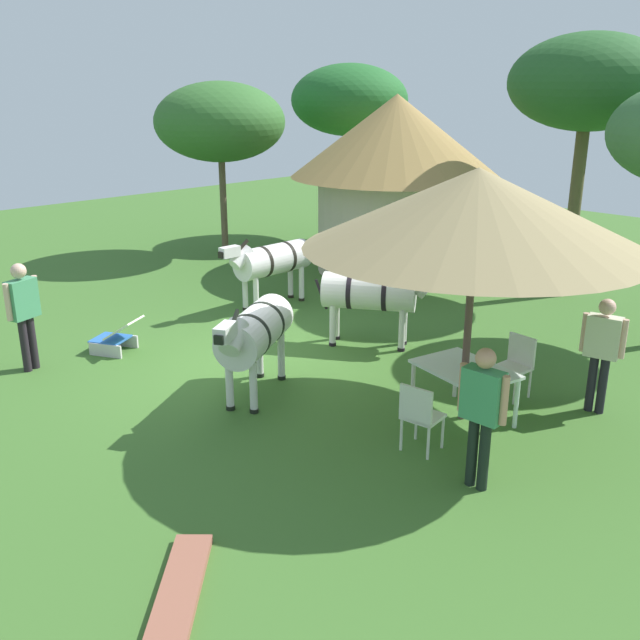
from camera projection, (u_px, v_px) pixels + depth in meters
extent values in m
plane|color=#3C6829|center=(256.00, 365.00, 11.39)|extent=(36.00, 36.00, 0.00)
cylinder|color=beige|center=(393.00, 224.00, 16.94)|extent=(3.64, 3.64, 2.27)
cone|color=#9B7B45|center=(396.00, 136.00, 16.29)|extent=(4.95, 4.95, 1.87)
cylinder|color=brown|center=(467.00, 336.00, 9.22)|extent=(0.10, 0.10, 2.37)
cone|color=#958357|center=(476.00, 208.00, 8.68)|extent=(4.36, 4.36, 1.00)
cube|color=silver|center=(465.00, 369.00, 9.36)|extent=(1.46, 1.18, 0.04)
cylinder|color=silver|center=(456.00, 374.00, 10.15)|extent=(0.06, 0.06, 0.70)
cylinder|color=silver|center=(516.00, 403.00, 9.21)|extent=(0.06, 0.06, 0.70)
cylinder|color=silver|center=(413.00, 386.00, 9.75)|extent=(0.06, 0.06, 0.70)
cylinder|color=silver|center=(472.00, 418.00, 8.81)|extent=(0.06, 0.06, 0.70)
cube|color=silver|center=(513.00, 368.00, 10.11)|extent=(0.48, 0.46, 0.04)
cube|color=silver|center=(522.00, 350.00, 10.15)|extent=(0.44, 0.08, 0.45)
cylinder|color=silver|center=(515.00, 390.00, 9.93)|extent=(0.04, 0.04, 0.45)
cylinder|color=silver|center=(493.00, 381.00, 10.21)|extent=(0.04, 0.04, 0.45)
cylinder|color=silver|center=(530.00, 383.00, 10.15)|extent=(0.04, 0.04, 0.45)
cylinder|color=silver|center=(508.00, 375.00, 10.43)|extent=(0.04, 0.04, 0.45)
cube|color=silver|center=(423.00, 416.00, 8.63)|extent=(0.49, 0.47, 0.04)
cube|color=silver|center=(416.00, 405.00, 8.42)|extent=(0.44, 0.10, 0.45)
cylinder|color=silver|center=(416.00, 423.00, 8.95)|extent=(0.04, 0.04, 0.45)
cylinder|color=silver|center=(443.00, 432.00, 8.73)|extent=(0.04, 0.04, 0.45)
cylinder|color=silver|center=(401.00, 434.00, 8.68)|extent=(0.04, 0.04, 0.45)
cylinder|color=silver|center=(428.00, 443.00, 8.46)|extent=(0.04, 0.04, 0.45)
cylinder|color=black|center=(591.00, 383.00, 9.70)|extent=(0.12, 0.12, 0.82)
cylinder|color=black|center=(602.00, 385.00, 9.62)|extent=(0.12, 0.12, 0.82)
cube|color=beige|center=(603.00, 337.00, 9.44)|extent=(0.47, 0.29, 0.58)
cylinder|color=#E1A997|center=(584.00, 332.00, 9.56)|extent=(0.09, 0.09, 0.54)
cylinder|color=#E1A997|center=(623.00, 339.00, 9.30)|extent=(0.09, 0.09, 0.54)
sphere|color=#E1A997|center=(607.00, 307.00, 9.30)|extent=(0.22, 0.22, 0.22)
cylinder|color=black|center=(472.00, 451.00, 7.87)|extent=(0.12, 0.12, 0.84)
cylinder|color=black|center=(484.00, 456.00, 7.78)|extent=(0.12, 0.12, 0.84)
cube|color=#3D915C|center=(483.00, 395.00, 7.60)|extent=(0.46, 0.23, 0.59)
cylinder|color=tan|center=(463.00, 387.00, 7.76)|extent=(0.09, 0.09, 0.56)
cylinder|color=tan|center=(504.00, 401.00, 7.42)|extent=(0.09, 0.09, 0.56)
sphere|color=tan|center=(486.00, 358.00, 7.46)|extent=(0.23, 0.23, 0.23)
cylinder|color=black|center=(33.00, 342.00, 11.16)|extent=(0.13, 0.13, 0.87)
cylinder|color=black|center=(25.00, 345.00, 11.03)|extent=(0.13, 0.13, 0.87)
cube|color=#459162|center=(22.00, 299.00, 10.86)|extent=(0.35, 0.52, 0.62)
cylinder|color=beige|center=(36.00, 293.00, 11.08)|extent=(0.09, 0.09, 0.58)
cylinder|color=beige|center=(8.00, 302.00, 10.63)|extent=(0.09, 0.09, 0.58)
sphere|color=beige|center=(18.00, 271.00, 10.72)|extent=(0.24, 0.24, 0.24)
cube|color=blue|center=(111.00, 339.00, 11.94)|extent=(0.73, 0.72, 0.03)
cube|color=white|center=(124.00, 328.00, 11.79)|extent=(0.71, 0.71, 0.34)
cube|color=silver|center=(105.00, 350.00, 11.72)|extent=(0.55, 0.32, 0.22)
cube|color=silver|center=(122.00, 340.00, 12.19)|extent=(0.55, 0.32, 0.22)
cylinder|color=silver|center=(369.00, 292.00, 11.99)|extent=(1.66, 1.37, 0.62)
cylinder|color=black|center=(351.00, 291.00, 12.05)|extent=(0.41, 0.57, 0.63)
cylinder|color=black|center=(386.00, 293.00, 11.93)|extent=(0.41, 0.57, 0.63)
cylinder|color=silver|center=(416.00, 284.00, 11.77)|extent=(0.59, 0.52, 0.49)
cube|color=silver|center=(433.00, 276.00, 11.66)|extent=(0.43, 0.37, 0.20)
cube|color=black|center=(444.00, 278.00, 11.63)|extent=(0.17, 0.17, 0.12)
cube|color=black|center=(416.00, 273.00, 11.70)|extent=(0.33, 0.23, 0.28)
cylinder|color=silver|center=(404.00, 324.00, 12.21)|extent=(0.11, 0.11, 0.74)
cylinder|color=black|center=(403.00, 342.00, 12.32)|extent=(0.13, 0.13, 0.06)
cylinder|color=silver|center=(402.00, 331.00, 11.90)|extent=(0.11, 0.11, 0.74)
cylinder|color=black|center=(401.00, 349.00, 12.00)|extent=(0.13, 0.13, 0.06)
cylinder|color=silver|center=(336.00, 319.00, 12.46)|extent=(0.11, 0.11, 0.74)
cylinder|color=black|center=(336.00, 337.00, 12.57)|extent=(0.13, 0.13, 0.06)
cylinder|color=silver|center=(333.00, 326.00, 12.14)|extent=(0.11, 0.11, 0.74)
cylinder|color=black|center=(333.00, 344.00, 12.25)|extent=(0.13, 0.13, 0.06)
cylinder|color=black|center=(321.00, 294.00, 12.19)|extent=(0.22, 0.17, 0.53)
cylinder|color=silver|center=(255.00, 330.00, 10.04)|extent=(1.35, 1.70, 0.64)
cylinder|color=black|center=(263.00, 323.00, 10.33)|extent=(0.61, 0.40, 0.65)
cylinder|color=black|center=(248.00, 337.00, 9.78)|extent=(0.61, 0.40, 0.65)
cylinder|color=silver|center=(234.00, 337.00, 9.25)|extent=(0.52, 0.61, 0.49)
cube|color=silver|center=(225.00, 332.00, 8.94)|extent=(0.36, 0.44, 0.20)
cube|color=black|center=(220.00, 339.00, 8.79)|extent=(0.16, 0.16, 0.12)
cube|color=black|center=(233.00, 322.00, 9.19)|extent=(0.22, 0.34, 0.28)
cylinder|color=silver|center=(253.00, 388.00, 9.63)|extent=(0.11, 0.11, 0.75)
cylinder|color=black|center=(254.00, 410.00, 9.74)|extent=(0.13, 0.13, 0.06)
cylinder|color=silver|center=(230.00, 385.00, 9.72)|extent=(0.11, 0.11, 0.75)
cylinder|color=black|center=(231.00, 407.00, 9.83)|extent=(0.13, 0.13, 0.06)
cylinder|color=silver|center=(281.00, 356.00, 10.74)|extent=(0.11, 0.11, 0.75)
cylinder|color=black|center=(282.00, 377.00, 10.85)|extent=(0.13, 0.13, 0.06)
cylinder|color=silver|center=(260.00, 354.00, 10.83)|extent=(0.11, 0.11, 0.75)
cylinder|color=black|center=(260.00, 375.00, 10.94)|extent=(0.13, 0.13, 0.06)
cylinder|color=black|center=(275.00, 319.00, 10.84)|extent=(0.16, 0.23, 0.53)
cylinder|color=silver|center=(273.00, 259.00, 14.20)|extent=(0.63, 1.65, 0.61)
cylinder|color=black|center=(285.00, 257.00, 14.42)|extent=(0.63, 0.09, 0.63)
cylinder|color=black|center=(262.00, 262.00, 14.00)|extent=(0.63, 0.09, 0.63)
cylinder|color=silver|center=(241.00, 258.00, 13.58)|extent=(0.28, 0.53, 0.48)
cube|color=silver|center=(230.00, 252.00, 13.34)|extent=(0.18, 0.40, 0.20)
cube|color=black|center=(222.00, 255.00, 13.23)|extent=(0.12, 0.12, 0.12)
cube|color=black|center=(241.00, 247.00, 13.52)|extent=(0.04, 0.37, 0.28)
cylinder|color=silver|center=(256.00, 296.00, 13.85)|extent=(0.11, 0.11, 0.74)
cylinder|color=black|center=(257.00, 312.00, 13.96)|extent=(0.13, 0.13, 0.06)
cylinder|color=silver|center=(245.00, 292.00, 14.08)|extent=(0.11, 0.11, 0.74)
cylinder|color=black|center=(246.00, 309.00, 14.19)|extent=(0.13, 0.13, 0.06)
cylinder|color=silver|center=(301.00, 284.00, 14.70)|extent=(0.11, 0.11, 0.74)
cylinder|color=black|center=(302.00, 299.00, 14.81)|extent=(0.13, 0.13, 0.06)
cylinder|color=silver|center=(290.00, 281.00, 14.92)|extent=(0.11, 0.11, 0.74)
cylinder|color=black|center=(291.00, 296.00, 15.03)|extent=(0.13, 0.13, 0.06)
cylinder|color=black|center=(304.00, 257.00, 14.82)|extent=(0.05, 0.24, 0.53)
cylinder|color=brown|center=(224.00, 207.00, 18.49)|extent=(0.17, 0.17, 2.52)
ellipsoid|color=#32672B|center=(220.00, 122.00, 17.80)|extent=(3.32, 3.32, 1.99)
cylinder|color=#424325|center=(348.00, 186.00, 20.56)|extent=(0.20, 0.20, 3.02)
ellipsoid|color=#216026|center=(349.00, 100.00, 19.79)|extent=(3.30, 3.30, 1.98)
cylinder|color=brown|center=(574.00, 214.00, 14.70)|extent=(0.26, 0.26, 3.51)
ellipsoid|color=#245625|center=(589.00, 82.00, 13.87)|extent=(3.16, 3.16, 1.90)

